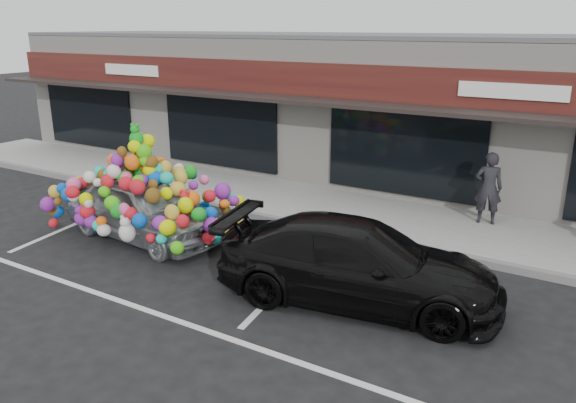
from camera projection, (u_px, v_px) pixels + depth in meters
The scene contains 10 objects.
ground at pixel (177, 249), 12.00m from camera, with size 90.00×90.00×0.00m, color black.
shop_building at pixel (349, 103), 18.23m from camera, with size 24.00×7.20×4.31m.
sidewalk at pixel (276, 198), 15.24m from camera, with size 26.00×3.00×0.15m, color gray.
kerb at pixel (244, 214), 14.01m from camera, with size 26.00×0.18×0.16m, color slate.
parking_stripe_left at pixel (83, 220), 13.74m from camera, with size 0.12×4.40×0.01m, color silver.
parking_stripe_mid at pixel (294, 274), 10.78m from camera, with size 0.12×4.40×0.01m, color silver.
lane_line at pixel (174, 319), 9.13m from camera, with size 14.00×0.12×0.01m, color silver.
toy_car at pixel (142, 201), 12.43m from camera, with size 2.97×4.53×2.54m.
black_sedan at pixel (358, 263), 9.57m from camera, with size 4.85×1.97×1.41m, color black.
pedestrian_a at pixel (488, 188), 12.91m from camera, with size 0.62×0.41×1.70m, color black.
Camera 1 is at (7.80, -8.29, 4.59)m, focal length 35.00 mm.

